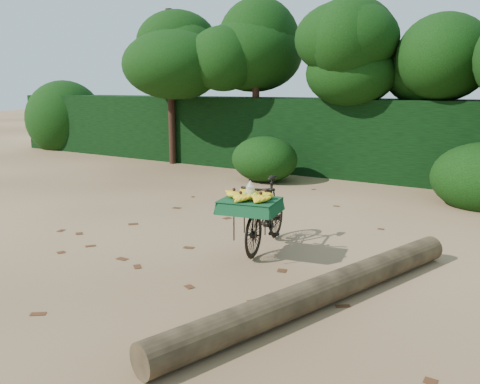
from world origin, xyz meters
The scene contains 7 objects.
ground centered at (0.00, 0.00, 0.00)m, with size 80.00×80.00×0.00m, color tan.
vendor_bicycle centered at (-0.57, 0.17, 0.47)m, with size 0.88×1.72×0.93m.
fallen_log centered at (0.80, -1.04, 0.15)m, with size 0.29×0.29×4.03m, color brown.
hedge_backdrop centered at (0.00, 6.30, 0.90)m, with size 26.00×1.80×1.80m, color black.
tree_row centered at (-0.65, 5.50, 2.00)m, with size 14.50×2.00×4.00m, color black, non-canonical shape.
bush_clumps centered at (0.50, 4.30, 0.45)m, with size 8.80×1.70×0.90m, color black, non-canonical shape.
leaf_litter centered at (0.00, 0.65, 0.01)m, with size 7.00×7.30×0.01m, color #4D2814, non-canonical shape.
Camera 1 is at (2.63, -5.35, 2.07)m, focal length 38.00 mm.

